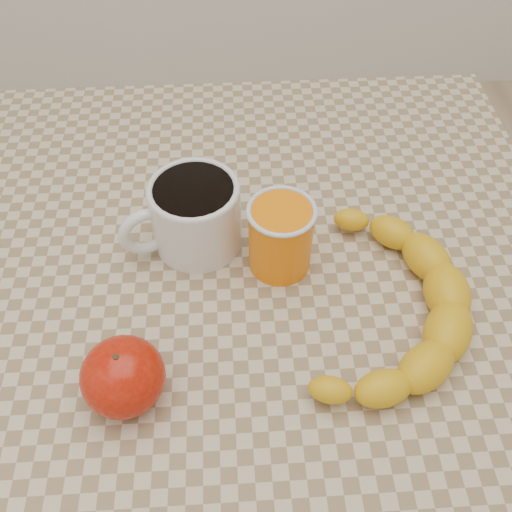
{
  "coord_description": "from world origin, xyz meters",
  "views": [
    {
      "loc": [
        -0.03,
        -0.44,
        1.3
      ],
      "look_at": [
        0.0,
        0.0,
        0.77
      ],
      "focal_mm": 40.0,
      "sensor_mm": 36.0,
      "label": 1
    }
  ],
  "objects": [
    {
      "name": "coffee_mug",
      "position": [
        -0.07,
        0.05,
        0.8
      ],
      "size": [
        0.17,
        0.14,
        0.09
      ],
      "color": "silver",
      "rests_on": "table"
    },
    {
      "name": "apple",
      "position": [
        -0.14,
        -0.16,
        0.79
      ],
      "size": [
        0.11,
        0.11,
        0.08
      ],
      "color": "#940D04",
      "rests_on": "table"
    },
    {
      "name": "banana",
      "position": [
        0.14,
        -0.08,
        0.78
      ],
      "size": [
        0.47,
        0.49,
        0.05
      ],
      "primitive_type": null,
      "rotation": [
        0.0,
        0.0,
        -0.43
      ],
      "color": "gold",
      "rests_on": "table"
    },
    {
      "name": "table",
      "position": [
        0.0,
        0.0,
        0.66
      ],
      "size": [
        0.8,
        0.8,
        0.75
      ],
      "color": "tan",
      "rests_on": "ground"
    },
    {
      "name": "ground",
      "position": [
        0.0,
        0.0,
        0.0
      ],
      "size": [
        3.0,
        3.0,
        0.0
      ],
      "primitive_type": "plane",
      "color": "tan",
      "rests_on": "ground"
    },
    {
      "name": "orange_juice_glass",
      "position": [
        0.03,
        0.0,
        0.8
      ],
      "size": [
        0.08,
        0.08,
        0.09
      ],
      "color": "orange",
      "rests_on": "table"
    }
  ]
}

